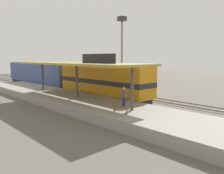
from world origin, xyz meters
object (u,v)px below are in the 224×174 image
at_px(passenger_carriage_single, 38,74).
at_px(person_waiting, 124,96).
at_px(light_mast, 122,38).
at_px(locomotive, 103,80).
at_px(platform_bench, 121,107).

bearing_deg(passenger_carriage_single, person_waiting, -98.89).
bearing_deg(light_mast, passenger_carriage_single, 119.60).
height_order(locomotive, passenger_carriage_single, locomotive).
distance_m(platform_bench, passenger_carriage_single, 27.79).
distance_m(light_mast, person_waiting, 17.90).
height_order(passenger_carriage_single, person_waiting, passenger_carriage_single).
bearing_deg(passenger_carriage_single, platform_bench, -102.48).
bearing_deg(platform_bench, locomotive, 56.66).
bearing_deg(passenger_carriage_single, locomotive, -90.00).
xyz_separation_m(passenger_carriage_single, light_mast, (7.80, -13.73, 6.08)).
height_order(platform_bench, locomotive, locomotive).
relative_size(platform_bench, passenger_carriage_single, 0.08).
relative_size(passenger_carriage_single, light_mast, 1.71).
distance_m(locomotive, passenger_carriage_single, 18.00).
bearing_deg(platform_bench, light_mast, 44.13).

